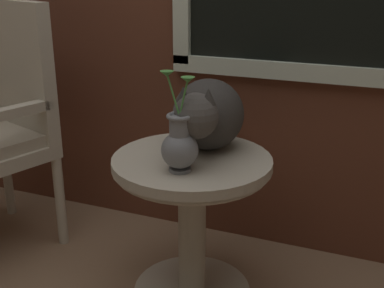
% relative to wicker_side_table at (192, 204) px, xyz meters
% --- Properties ---
extents(wicker_side_table, '(0.56, 0.56, 0.57)m').
position_rel_wicker_side_table_xyz_m(wicker_side_table, '(0.00, 0.00, 0.00)').
color(wicker_side_table, '#B2A893').
rests_on(wicker_side_table, ground_plane).
extents(cat, '(0.28, 0.56, 0.27)m').
position_rel_wicker_side_table_xyz_m(cat, '(0.02, 0.09, 0.31)').
color(cat, '#33302D').
rests_on(cat, wicker_side_table).
extents(pewter_vase_with_ivy, '(0.13, 0.12, 0.32)m').
position_rel_wicker_side_table_xyz_m(pewter_vase_with_ivy, '(0.01, -0.12, 0.27)').
color(pewter_vase_with_ivy, slate).
rests_on(pewter_vase_with_ivy, wicker_side_table).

